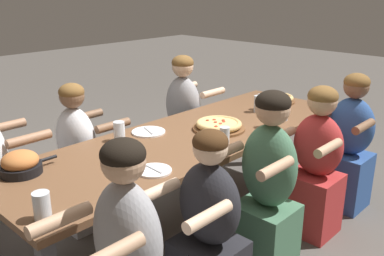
{
  "coord_description": "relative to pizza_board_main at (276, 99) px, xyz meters",
  "views": [
    {
      "loc": [
        -2.04,
        -1.92,
        1.75
      ],
      "look_at": [
        0.0,
        0.0,
        0.8
      ],
      "focal_mm": 40.0,
      "sensor_mm": 36.0,
      "label": 1
    }
  ],
  "objects": [
    {
      "name": "empty_plate_a",
      "position": [
        -1.32,
        0.2,
        -0.03
      ],
      "size": [
        0.24,
        0.24,
        0.02
      ],
      "color": "white",
      "rests_on": "dining_table"
    },
    {
      "name": "drinking_glass_f",
      "position": [
        -2.42,
        -0.35,
        0.03
      ],
      "size": [
        0.08,
        0.08,
        0.13
      ],
      "color": "silver",
      "rests_on": "dining_table"
    },
    {
      "name": "drinking_glass_e",
      "position": [
        -0.41,
        -0.33,
        0.03
      ],
      "size": [
        0.07,
        0.07,
        0.15
      ],
      "color": "silver",
      "rests_on": "dining_table"
    },
    {
      "name": "drinking_glass_b",
      "position": [
        -0.63,
        -0.36,
        0.03
      ],
      "size": [
        0.07,
        0.07,
        0.15
      ],
      "color": "silver",
      "rests_on": "dining_table"
    },
    {
      "name": "ground_plane",
      "position": [
        -1.14,
        -0.06,
        -0.78
      ],
      "size": [
        18.0,
        18.0,
        0.0
      ],
      "primitive_type": "plane",
      "color": "#514C47",
      "rests_on": "ground"
    },
    {
      "name": "drinking_glass_c",
      "position": [
        -0.28,
        -0.04,
        0.03
      ],
      "size": [
        0.07,
        0.07,
        0.13
      ],
      "color": "silver",
      "rests_on": "dining_table"
    },
    {
      "name": "pizza_board_second",
      "position": [
        -0.93,
        -0.12,
        0.0
      ],
      "size": [
        0.38,
        0.38,
        0.06
      ],
      "color": "brown",
      "rests_on": "dining_table"
    },
    {
      "name": "empty_plate_c",
      "position": [
        -1.68,
        0.04,
        -0.03
      ],
      "size": [
        0.22,
        0.22,
        0.02
      ],
      "color": "white",
      "rests_on": "dining_table"
    },
    {
      "name": "diner_far_midleft",
      "position": [
        -1.66,
        0.6,
        -0.28
      ],
      "size": [
        0.51,
        0.4,
        1.1
      ],
      "rotation": [
        0.0,
        0.0,
        -1.57
      ],
      "color": "silver",
      "rests_on": "ground"
    },
    {
      "name": "diner_near_midleft",
      "position": [
        -1.71,
        -0.71,
        -0.29
      ],
      "size": [
        0.51,
        0.4,
        1.08
      ],
      "rotation": [
        0.0,
        0.0,
        1.57
      ],
      "color": "#232328",
      "rests_on": "ground"
    },
    {
      "name": "diner_near_midright",
      "position": [
        -0.56,
        -0.71,
        -0.27
      ],
      "size": [
        0.51,
        0.4,
        1.1
      ],
      "rotation": [
        0.0,
        0.0,
        1.57
      ],
      "color": "#B22D2D",
      "rests_on": "ground"
    },
    {
      "name": "pizza_board_main",
      "position": [
        0.0,
        0.0,
        0.0
      ],
      "size": [
        0.34,
        0.34,
        0.06
      ],
      "color": "brown",
      "rests_on": "dining_table"
    },
    {
      "name": "diner_near_center",
      "position": [
        -1.17,
        -0.71,
        -0.23
      ],
      "size": [
        0.51,
        0.4,
        1.18
      ],
      "rotation": [
        0.0,
        0.0,
        1.57
      ],
      "color": "#477556",
      "rests_on": "ground"
    },
    {
      "name": "dining_table",
      "position": [
        -1.14,
        -0.06,
        -0.1
      ],
      "size": [
        2.77,
        0.87,
        0.75
      ],
      "color": "brown",
      "rests_on": "ground"
    },
    {
      "name": "drinking_glass_a",
      "position": [
        -0.36,
        -0.06,
        0.04
      ],
      "size": [
        0.07,
        0.07,
        0.14
      ],
      "color": "silver",
      "rests_on": "dining_table"
    },
    {
      "name": "drinking_glass_g",
      "position": [
        -1.56,
        0.21,
        0.03
      ],
      "size": [
        0.08,
        0.08,
        0.13
      ],
      "color": "silver",
      "rests_on": "dining_table"
    },
    {
      "name": "drinking_glass_d",
      "position": [
        -1.12,
        -0.33,
        0.02
      ],
      "size": [
        0.07,
        0.07,
        0.11
      ],
      "color": "silver",
      "rests_on": "dining_table"
    },
    {
      "name": "skillet_bowl",
      "position": [
        -2.25,
        0.19,
        0.03
      ],
      "size": [
        0.33,
        0.23,
        0.13
      ],
      "color": "black",
      "rests_on": "dining_table"
    },
    {
      "name": "diner_near_right",
      "position": [
        -0.02,
        -0.71,
        -0.27
      ],
      "size": [
        0.51,
        0.4,
        1.11
      ],
      "rotation": [
        0.0,
        0.0,
        1.57
      ],
      "color": "#2D5193",
      "rests_on": "ground"
    },
    {
      "name": "empty_plate_b",
      "position": [
        -1.73,
        -0.32,
        -0.03
      ],
      "size": [
        0.2,
        0.2,
        0.02
      ],
      "color": "white",
      "rests_on": "dining_table"
    },
    {
      "name": "diner_far_midright",
      "position": [
        -0.56,
        0.6,
        -0.25
      ],
      "size": [
        0.51,
        0.4,
        1.16
      ],
      "rotation": [
        0.0,
        0.0,
        -1.57
      ],
      "color": "#99999E",
      "rests_on": "ground"
    }
  ]
}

